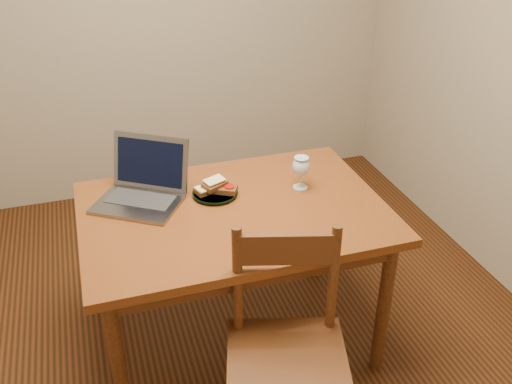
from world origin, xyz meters
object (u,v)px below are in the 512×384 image
object	(u,v)px
plate	(215,194)
milk_glass	(301,173)
chair	(287,344)
table	(234,226)
laptop	(144,184)

from	to	relation	value
plate	milk_glass	bearing A→B (deg)	-7.65
milk_glass	chair	bearing A→B (deg)	-114.46
plate	milk_glass	world-z (taller)	milk_glass
chair	milk_glass	xyz separation A→B (m)	(0.31, 0.69, 0.31)
table	milk_glass	size ratio (longest dim) A/B	8.27
plate	laptop	world-z (taller)	laptop
table	laptop	distance (m)	0.44
table	laptop	xyz separation A→B (m)	(-0.35, 0.21, 0.15)
milk_glass	laptop	xyz separation A→B (m)	(-0.69, 0.13, -0.01)
laptop	chair	bearing A→B (deg)	-31.97
chair	plate	size ratio (longest dim) A/B	2.62
table	plate	world-z (taller)	plate
table	laptop	size ratio (longest dim) A/B	2.75
chair	milk_glass	distance (m)	0.82
chair	plate	xyz separation A→B (m)	(-0.07, 0.74, 0.24)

